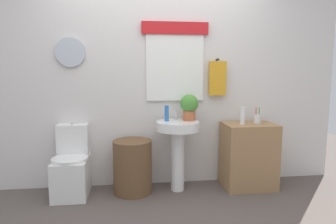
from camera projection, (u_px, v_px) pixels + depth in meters
back_wall at (158, 76)px, 3.54m from camera, size 4.40×0.18×2.60m
toilet at (72, 168)px, 3.30m from camera, size 0.38×0.51×0.78m
laundry_hamper at (133, 167)px, 3.35m from camera, size 0.43×0.43×0.60m
pedestal_sink at (178, 140)px, 3.37m from camera, size 0.48×0.48×0.80m
faucet at (176, 116)px, 3.45m from camera, size 0.03×0.03×0.10m
wooden_cabinet at (248, 155)px, 3.50m from camera, size 0.58×0.44×0.76m
soap_bottle at (167, 113)px, 3.36m from camera, size 0.05×0.05×0.18m
potted_plant at (189, 106)px, 3.40m from camera, size 0.21×0.21×0.30m
lotion_bottle at (243, 116)px, 3.39m from camera, size 0.05×0.05×0.20m
toothbrush_cup at (257, 119)px, 3.48m from camera, size 0.08×0.08×0.19m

